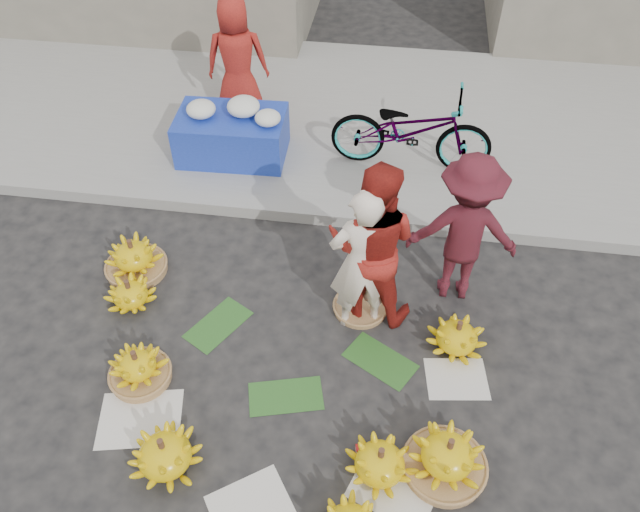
# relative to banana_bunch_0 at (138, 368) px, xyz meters

# --- Properties ---
(ground) EXTENTS (80.00, 80.00, 0.00)m
(ground) POSITION_rel_banana_bunch_0_xyz_m (1.43, 0.20, -0.16)
(ground) COLOR black
(ground) RESTS_ON ground
(curb) EXTENTS (40.00, 0.25, 0.15)m
(curb) POSITION_rel_banana_bunch_0_xyz_m (1.43, 2.40, -0.09)
(curb) COLOR gray
(curb) RESTS_ON ground
(sidewalk) EXTENTS (40.00, 4.00, 0.12)m
(sidewalk) POSITION_rel_banana_bunch_0_xyz_m (1.43, 4.50, -0.10)
(sidewalk) COLOR gray
(sidewalk) RESTS_ON ground
(newspaper_scatter) EXTENTS (3.20, 1.80, 0.00)m
(newspaper_scatter) POSITION_rel_banana_bunch_0_xyz_m (1.43, -0.60, -0.16)
(newspaper_scatter) COLOR silver
(newspaper_scatter) RESTS_ON ground
(banana_leaves) EXTENTS (2.00, 1.00, 0.00)m
(banana_leaves) POSITION_rel_banana_bunch_0_xyz_m (1.33, 0.40, -0.16)
(banana_leaves) COLOR #1E4D19
(banana_leaves) RESTS_ON ground
(banana_bunch_0) EXTENTS (0.60, 0.60, 0.39)m
(banana_bunch_0) POSITION_rel_banana_bunch_0_xyz_m (0.00, 0.00, 0.00)
(banana_bunch_0) COLOR olive
(banana_bunch_0) RESTS_ON ground
(banana_bunch_1) EXTENTS (0.62, 0.62, 0.37)m
(banana_bunch_1) POSITION_rel_banana_bunch_0_xyz_m (0.49, -0.76, 0.00)
(banana_bunch_1) COLOR yellow
(banana_bunch_1) RESTS_ON ground
(banana_bunch_3) EXTENTS (0.59, 0.59, 0.35)m
(banana_bunch_3) POSITION_rel_banana_bunch_0_xyz_m (2.20, -0.58, -0.01)
(banana_bunch_3) COLOR yellow
(banana_bunch_3) RESTS_ON ground
(banana_bunch_4) EXTENTS (0.75, 0.75, 0.46)m
(banana_bunch_4) POSITION_rel_banana_bunch_0_xyz_m (2.71, -0.49, 0.03)
(banana_bunch_4) COLOR olive
(banana_bunch_4) RESTS_ON ground
(banana_bunch_5) EXTENTS (0.57, 0.57, 0.34)m
(banana_bunch_5) POSITION_rel_banana_bunch_0_xyz_m (2.81, 0.78, -0.01)
(banana_bunch_5) COLOR yellow
(banana_bunch_5) RESTS_ON ground
(banana_bunch_6) EXTENTS (0.49, 0.49, 0.31)m
(banana_bunch_6) POSITION_rel_banana_bunch_0_xyz_m (-0.40, 0.86, -0.03)
(banana_bunch_6) COLOR yellow
(banana_bunch_6) RESTS_ON ground
(banana_bunch_7) EXTENTS (0.69, 0.69, 0.44)m
(banana_bunch_7) POSITION_rel_banana_bunch_0_xyz_m (-0.51, 1.29, 0.02)
(banana_bunch_7) COLOR olive
(banana_bunch_7) RESTS_ON ground
(basket_spare) EXTENTS (0.55, 0.55, 0.06)m
(basket_spare) POSITION_rel_banana_bunch_0_xyz_m (1.88, 1.10, -0.13)
(basket_spare) COLOR olive
(basket_spare) RESTS_ON ground
(incense_stack) EXTENTS (0.20, 0.11, 0.08)m
(incense_stack) POSITION_rel_banana_bunch_0_xyz_m (2.09, -0.42, -0.12)
(incense_stack) COLOR #B01312
(incense_stack) RESTS_ON ground
(vendor_cream) EXTENTS (0.68, 0.55, 1.61)m
(vendor_cream) POSITION_rel_banana_bunch_0_xyz_m (1.87, 0.97, 0.64)
(vendor_cream) COLOR #F0DFCA
(vendor_cream) RESTS_ON ground
(vendor_red) EXTENTS (0.93, 0.77, 1.75)m
(vendor_red) POSITION_rel_banana_bunch_0_xyz_m (1.95, 1.13, 0.71)
(vendor_red) COLOR #A9241A
(vendor_red) RESTS_ON ground
(man_striped) EXTENTS (1.07, 0.62, 1.63)m
(man_striped) POSITION_rel_banana_bunch_0_xyz_m (2.79, 1.51, 0.66)
(man_striped) COLOR maroon
(man_striped) RESTS_ON ground
(flower_table) EXTENTS (1.34, 0.87, 0.76)m
(flower_table) POSITION_rel_banana_bunch_0_xyz_m (0.07, 3.32, 0.27)
(flower_table) COLOR #182FA0
(flower_table) RESTS_ON sidewalk
(grey_bucket) EXTENTS (0.32, 0.32, 0.36)m
(grey_bucket) POSITION_rel_banana_bunch_0_xyz_m (-0.50, 3.38, 0.14)
(grey_bucket) COLOR slate
(grey_bucket) RESTS_ON sidewalk
(flower_vendor) EXTENTS (0.88, 0.66, 1.63)m
(flower_vendor) POSITION_rel_banana_bunch_0_xyz_m (-0.04, 4.22, 0.77)
(flower_vendor) COLOR #A9241A
(flower_vendor) RESTS_ON sidewalk
(bicycle) EXTENTS (0.71, 1.94, 1.01)m
(bicycle) POSITION_rel_banana_bunch_0_xyz_m (2.24, 3.41, 0.46)
(bicycle) COLOR gray
(bicycle) RESTS_ON sidewalk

